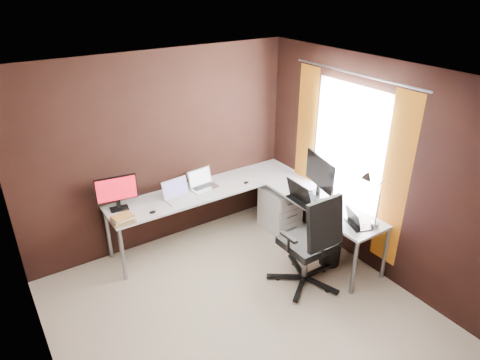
# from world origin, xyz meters

# --- Properties ---
(room) EXTENTS (3.60, 3.60, 2.50)m
(room) POSITION_xyz_m (0.34, 0.07, 1.28)
(room) COLOR #B9A890
(room) RESTS_ON ground
(desk) EXTENTS (2.65, 2.25, 0.73)m
(desk) POSITION_xyz_m (0.84, 1.04, 0.68)
(desk) COLOR white
(desk) RESTS_ON ground
(drawer_pedestal) EXTENTS (0.42, 0.50, 0.60)m
(drawer_pedestal) POSITION_xyz_m (1.43, 1.15, 0.30)
(drawer_pedestal) COLOR white
(drawer_pedestal) RESTS_ON ground
(monitor_left) EXTENTS (0.48, 0.17, 0.42)m
(monitor_left) POSITION_xyz_m (-0.67, 1.62, 0.97)
(monitor_left) COLOR black
(monitor_left) RESTS_ON desk
(monitor_right) EXTENTS (0.21, 0.63, 0.52)m
(monitor_right) POSITION_xyz_m (1.57, 0.57, 1.03)
(monitor_right) COLOR black
(monitor_right) RESTS_ON desk
(laptop_white) EXTENTS (0.38, 0.29, 0.24)m
(laptop_white) POSITION_xyz_m (0.04, 1.47, 0.78)
(laptop_white) COLOR white
(laptop_white) RESTS_ON desk
(laptop_silver) EXTENTS (0.38, 0.29, 0.24)m
(laptop_silver) POSITION_xyz_m (0.44, 1.56, 0.78)
(laptop_silver) COLOR silver
(laptop_silver) RESTS_ON desk
(laptop_black_big) EXTENTS (0.31, 0.43, 0.28)m
(laptop_black_big) POSITION_xyz_m (1.29, 0.55, 0.79)
(laptop_black_big) COLOR black
(laptop_black_big) RESTS_ON desk
(laptop_black_small) EXTENTS (0.30, 0.35, 0.20)m
(laptop_black_small) POSITION_xyz_m (1.43, -0.20, 0.77)
(laptop_black_small) COLOR black
(laptop_black_small) RESTS_ON desk
(book_stack) EXTENTS (0.26, 0.21, 0.08)m
(book_stack) POSITION_xyz_m (-0.73, 1.30, 0.77)
(book_stack) COLOR tan
(book_stack) RESTS_ON desk
(mouse_left) EXTENTS (0.09, 0.07, 0.03)m
(mouse_left) POSITION_xyz_m (-0.37, 1.30, 0.75)
(mouse_left) COLOR black
(mouse_left) RESTS_ON desk
(mouse_corner) EXTENTS (0.08, 0.05, 0.03)m
(mouse_corner) POSITION_xyz_m (0.98, 1.34, 0.74)
(mouse_corner) COLOR black
(mouse_corner) RESTS_ON desk
(desk_lamp) EXTENTS (0.20, 0.24, 0.66)m
(desk_lamp) POSITION_xyz_m (1.49, -0.28, 1.15)
(desk_lamp) COLOR slate
(desk_lamp) RESTS_ON desk
(office_chair) EXTENTS (0.67, 0.67, 1.19)m
(office_chair) POSITION_xyz_m (0.94, 0.01, 0.35)
(office_chair) COLOR black
(office_chair) RESTS_ON ground
(wastebasket) EXTENTS (0.28, 0.28, 0.29)m
(wastebasket) POSITION_xyz_m (1.43, 0.14, 0.15)
(wastebasket) COLOR black
(wastebasket) RESTS_ON ground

